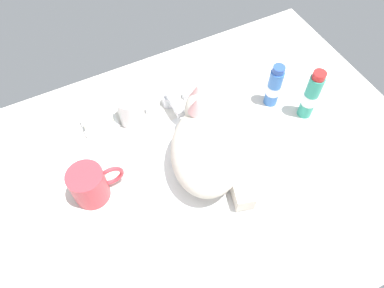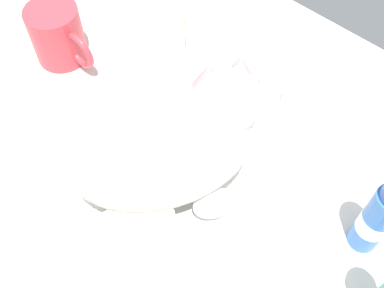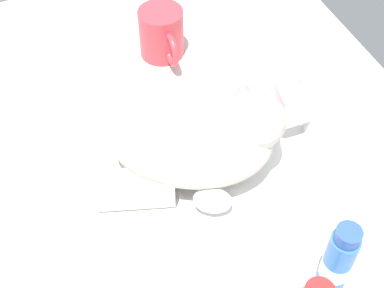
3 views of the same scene
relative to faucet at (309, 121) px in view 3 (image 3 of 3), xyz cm
name	(u,v)px [view 3 (image 3 of 3)]	position (x,y,z in cm)	size (l,w,h in cm)	color
ground_plane	(190,172)	(0.00, -20.55, -3.85)	(110.00, 82.50, 3.00)	silver
sink_basin	(190,164)	(0.00, -20.55, -1.86)	(32.25, 32.25, 0.98)	white
faucet	(309,121)	(0.00, 0.00, 0.00)	(13.95, 9.99, 5.44)	silver
cat	(198,136)	(0.70, -19.55, 5.02)	(26.79, 30.42, 15.12)	beige
coffee_mug	(162,34)	(-27.18, -15.64, 2.27)	(12.46, 8.17, 9.24)	#C63842
rinse_cup	(283,70)	(-11.00, 0.71, 1.79)	(6.51, 6.51, 8.28)	white
soap_dish	(271,53)	(-19.33, 3.11, -1.75)	(9.00, 6.40, 1.20)	white
soap_bar	(273,46)	(-19.33, 3.11, 0.02)	(7.55, 4.43, 2.33)	silver
toothpaste_bottle	(337,262)	(25.26, -10.72, 3.82)	(3.74, 3.74, 13.25)	#3870C6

